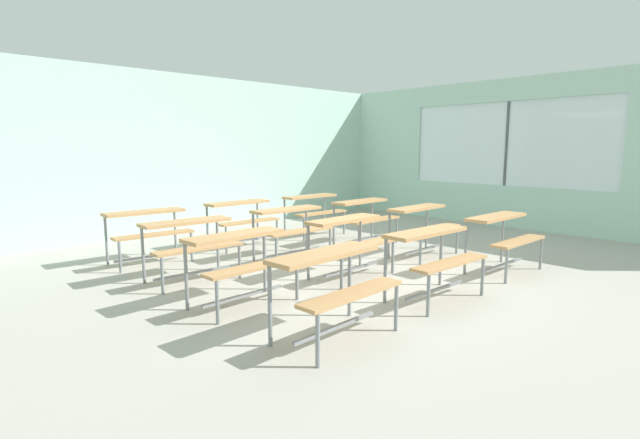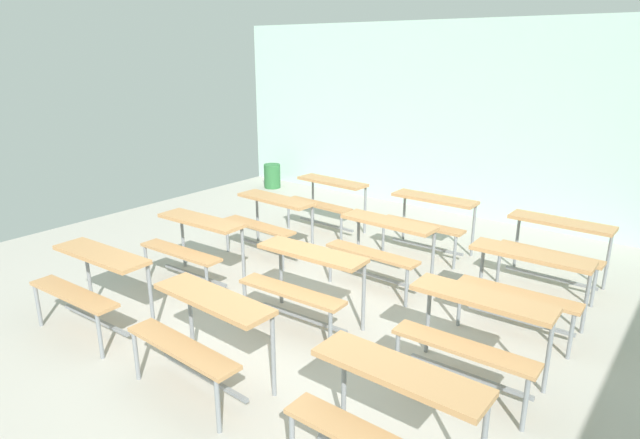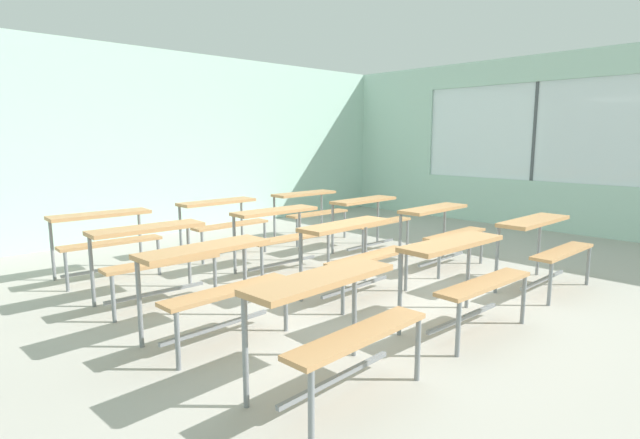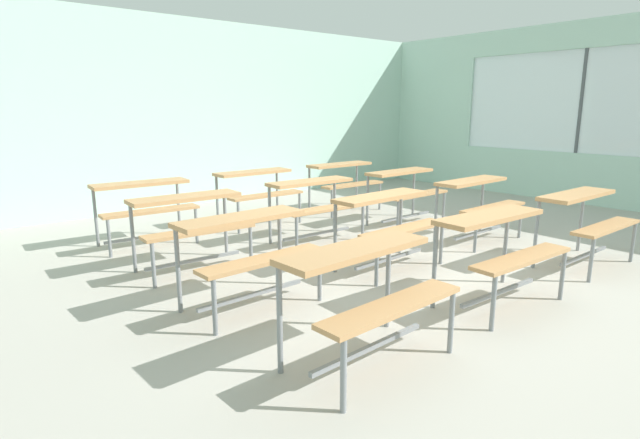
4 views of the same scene
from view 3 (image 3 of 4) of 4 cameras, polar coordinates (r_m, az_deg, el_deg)
name	(u,v)px [view 3 (image 3 of 4)]	position (r m, az deg, el deg)	size (l,w,h in m)	color
ground	(365,295)	(5.29, 5.21, -8.60)	(10.00, 9.00, 0.05)	#ADA89E
wall_back	(160,144)	(8.68, -17.83, 8.24)	(10.00, 0.12, 3.00)	silver
wall_right	(572,147)	(9.35, 26.83, 7.41)	(0.12, 9.00, 3.00)	silver
desk_bench_r0c0	(334,307)	(3.14, 1.57, -9.93)	(1.12, 0.64, 0.74)	tan
desk_bench_r0c1	(463,264)	(4.33, 15.99, -4.88)	(1.12, 0.63, 0.74)	tan
desk_bench_r0c2	(543,237)	(5.78, 24.16, -1.82)	(1.10, 0.60, 0.74)	tan
desk_bench_r1c0	(213,270)	(4.06, -12.16, -5.68)	(1.12, 0.63, 0.74)	tan
desk_bench_r1c1	(354,242)	(5.05, 3.87, -2.53)	(1.12, 0.63, 0.74)	tan
desk_bench_r1c2	(441,222)	(6.37, 13.65, -0.29)	(1.11, 0.61, 0.74)	tan
desk_bench_r2c0	(152,246)	(5.10, -18.60, -2.87)	(1.12, 0.63, 0.74)	tan
desk_bench_r2c1	(281,225)	(6.01, -4.50, -0.62)	(1.12, 0.62, 0.74)	tan
desk_bench_r2c2	(370,212)	(7.07, 5.71, 0.86)	(1.12, 0.62, 0.74)	tan
desk_bench_r3c0	(104,229)	(6.22, -23.44, -1.03)	(1.13, 0.65, 0.74)	tan
desk_bench_r3c1	(222,214)	(6.97, -11.15, 0.61)	(1.10, 0.60, 0.74)	tan
desk_bench_r3c2	(309,204)	(7.87, -1.27, 1.77)	(1.11, 0.61, 0.74)	tan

